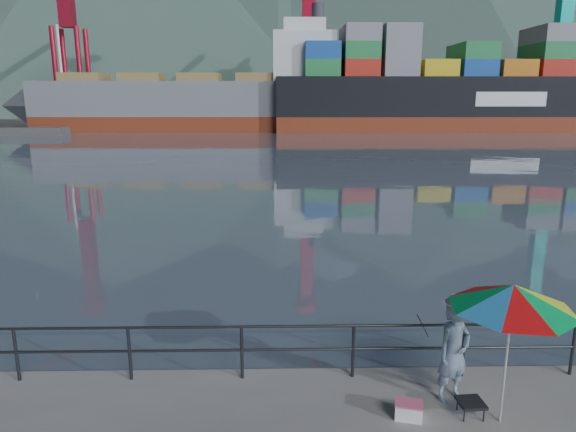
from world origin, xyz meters
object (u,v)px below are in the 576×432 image
(cooler_bag, at_px, (409,411))
(bulk_carrier, at_px, (214,101))
(beach_umbrella, at_px, (513,297))
(container_ship, at_px, (507,90))
(fisherman, at_px, (454,352))

(cooler_bag, relative_size, bulk_carrier, 0.01)
(beach_umbrella, height_order, cooler_bag, beach_umbrella)
(bulk_carrier, height_order, container_ship, container_ship)
(cooler_bag, height_order, container_ship, container_ship)
(container_ship, bearing_deg, beach_umbrella, -113.43)
(fisherman, relative_size, beach_umbrella, 0.75)
(cooler_bag, relative_size, container_ship, 0.01)
(fisherman, height_order, beach_umbrella, beach_umbrella)
(cooler_bag, bearing_deg, container_ship, 79.69)
(bulk_carrier, relative_size, container_ship, 0.73)
(fisherman, xyz_separation_m, beach_umbrella, (0.58, -0.64, 1.23))
(fisherman, distance_m, container_ship, 77.90)
(fisherman, distance_m, bulk_carrier, 72.69)
(beach_umbrella, xyz_separation_m, bulk_carrier, (-13.05, 72.17, 2.09))
(beach_umbrella, distance_m, cooler_bag, 2.42)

